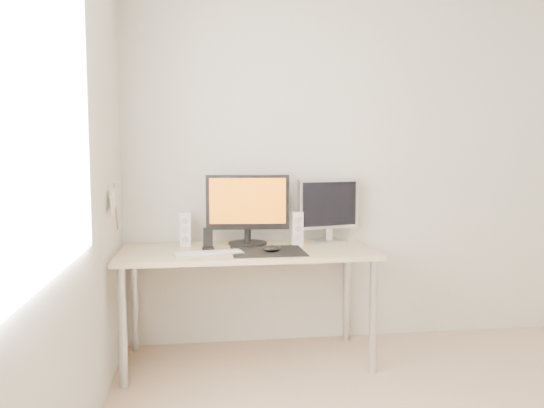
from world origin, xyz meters
TOP-DOWN VIEW (x-y plane):
  - wall_back at (0.00, 1.75)m, footprint 3.50×0.00m
  - wall_left at (-1.75, 0.00)m, footprint 0.00×3.50m
  - window_pane at (-1.74, 0.00)m, footprint 0.00×1.30m
  - mousepad at (-0.81, 1.28)m, footprint 0.45×0.40m
  - mouse at (-0.79, 1.25)m, footprint 0.12×0.07m
  - desk at (-0.93, 1.38)m, footprint 1.60×0.70m
  - main_monitor at (-0.91, 1.54)m, footprint 0.55×0.28m
  - second_monitor at (-0.35, 1.58)m, footprint 0.45×0.21m
  - speaker_left at (-1.32, 1.56)m, footprint 0.07×0.09m
  - speaker_right at (-0.58, 1.51)m, footprint 0.07×0.09m
  - keyboard at (-1.18, 1.24)m, footprint 0.44×0.20m
  - phone_dock at (-1.18, 1.42)m, footprint 0.08×0.07m
  - pennant at (-1.72, 1.24)m, footprint 0.01×0.23m

SIDE VIEW (x-z plane):
  - desk at x=-0.93m, z-range 0.29..1.02m
  - mousepad at x=-0.81m, z-range 0.73..0.73m
  - keyboard at x=-1.18m, z-range 0.73..0.75m
  - mouse at x=-0.79m, z-range 0.73..0.78m
  - phone_dock at x=-1.18m, z-range 0.70..0.84m
  - speaker_left at x=-1.32m, z-range 0.73..0.95m
  - speaker_right at x=-0.58m, z-range 0.73..0.95m
  - second_monitor at x=-0.35m, z-range 0.75..1.19m
  - main_monitor at x=-0.91m, z-range 0.75..1.22m
  - pennant at x=-1.72m, z-range 0.90..1.19m
  - wall_back at x=0.00m, z-range -0.50..3.00m
  - wall_left at x=-1.75m, z-range -0.50..3.00m
  - window_pane at x=-1.74m, z-range 0.85..2.15m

